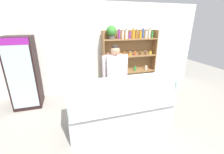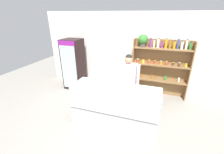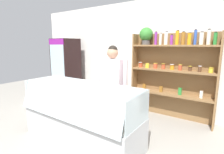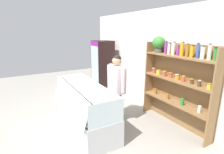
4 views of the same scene
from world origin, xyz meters
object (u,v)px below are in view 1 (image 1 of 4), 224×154
at_px(drinks_fridge, 24,73).
at_px(deli_display_case, 120,112).
at_px(shelving_unit, 127,53).
at_px(shop_clerk, 115,72).

xyz_separation_m(drinks_fridge, deli_display_case, (2.07, -1.49, -0.60)).
height_order(drinks_fridge, deli_display_case, drinks_fridge).
height_order(shelving_unit, shop_clerk, shelving_unit).
relative_size(shelving_unit, deli_display_case, 0.95).
xyz_separation_m(drinks_fridge, shelving_unit, (2.93, 0.36, 0.28)).
height_order(deli_display_case, shop_clerk, shop_clerk).
height_order(shelving_unit, deli_display_case, shelving_unit).
relative_size(shelving_unit, shop_clerk, 1.24).
distance_m(drinks_fridge, shop_clerk, 2.31).
distance_m(shelving_unit, deli_display_case, 2.22).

